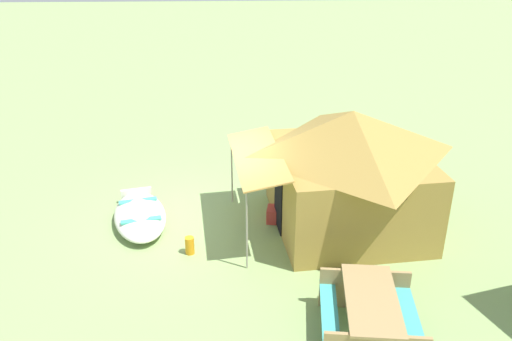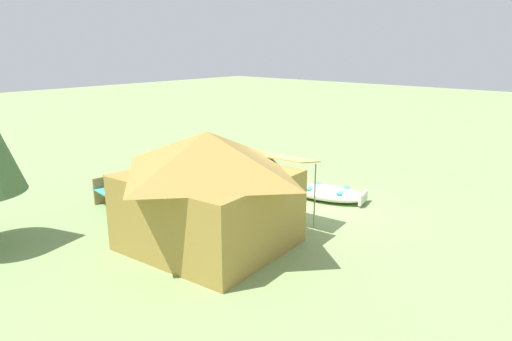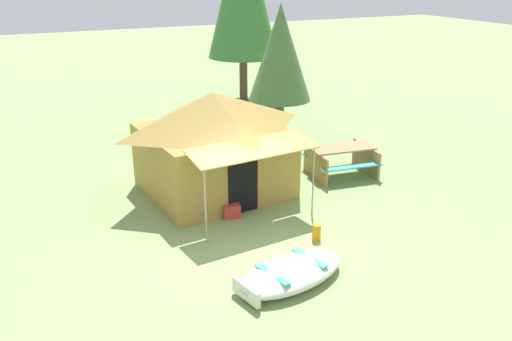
% 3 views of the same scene
% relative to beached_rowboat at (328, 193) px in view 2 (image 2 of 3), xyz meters
% --- Properties ---
extents(ground_plane, '(80.00, 80.00, 0.00)m').
position_rel_beached_rowboat_xyz_m(ground_plane, '(-0.02, 1.51, -0.19)').
color(ground_plane, '#82A05E').
extents(beached_rowboat, '(2.44, 1.58, 0.37)m').
position_rel_beached_rowboat_xyz_m(beached_rowboat, '(0.00, 0.00, 0.00)').
color(beached_rowboat, beige).
rests_on(beached_rowboat, ground_plane).
extents(canvas_cabin_tent, '(3.76, 4.28, 2.58)m').
position_rel_beached_rowboat_xyz_m(canvas_cabin_tent, '(0.25, 4.47, 1.14)').
color(canvas_cabin_tent, olive).
rests_on(canvas_cabin_tent, ground_plane).
extents(picnic_table, '(1.90, 1.70, 0.80)m').
position_rel_beached_rowboat_xyz_m(picnic_table, '(3.81, 4.10, 0.30)').
color(picnic_table, '#9B7E4E').
rests_on(picnic_table, ground_plane).
extents(cooler_box, '(0.47, 0.63, 0.33)m').
position_rel_beached_rowboat_xyz_m(cooler_box, '(0.08, 3.07, -0.03)').
color(cooler_box, '#B83630').
rests_on(cooler_box, ground_plane).
extents(fuel_can, '(0.25, 0.25, 0.36)m').
position_rel_beached_rowboat_xyz_m(fuel_can, '(1.25, 1.16, -0.01)').
color(fuel_can, orange).
rests_on(fuel_can, ground_plane).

